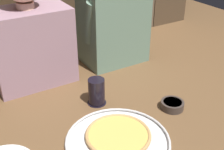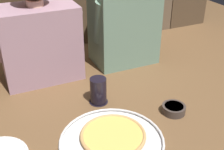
{
  "view_description": "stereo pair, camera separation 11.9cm",
  "coord_description": "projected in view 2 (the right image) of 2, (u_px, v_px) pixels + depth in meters",
  "views": [
    {
      "loc": [
        -0.57,
        -0.79,
        0.76
      ],
      "look_at": [
        -0.04,
        0.1,
        0.18
      ],
      "focal_mm": 46.87,
      "sensor_mm": 36.0,
      "label": 1
    },
    {
      "loc": [
        -0.47,
        -0.84,
        0.76
      ],
      "look_at": [
        -0.04,
        0.1,
        0.18
      ],
      "focal_mm": 46.87,
      "sensor_mm": 36.0,
      "label": 2
    }
  ],
  "objects": [
    {
      "name": "ground_plane",
      "position": [
        130.0,
        122.0,
        1.21
      ],
      "size": [
        3.2,
        3.2,
        0.0
      ],
      "primitive_type": "plane",
      "color": "brown"
    },
    {
      "name": "drinking_glass",
      "position": [
        98.0,
        91.0,
        1.31
      ],
      "size": [
        0.09,
        0.09,
        0.12
      ],
      "color": "black",
      "rests_on": "ground"
    },
    {
      "name": "pizza_tray",
      "position": [
        112.0,
        139.0,
        1.1
      ],
      "size": [
        0.4,
        0.4,
        0.03
      ],
      "color": "silver",
      "rests_on": "ground"
    },
    {
      "name": "dipping_bowl",
      "position": [
        174.0,
        109.0,
        1.26
      ],
      "size": [
        0.1,
        0.1,
        0.03
      ],
      "color": "#3D332D",
      "rests_on": "ground"
    },
    {
      "name": "diner_left",
      "position": [
        38.0,
        29.0,
        1.42
      ],
      "size": [
        0.42,
        0.23,
        0.59
      ],
      "color": "gray",
      "rests_on": "ground"
    },
    {
      "name": "diner_right",
      "position": [
        124.0,
        11.0,
        1.57
      ],
      "size": [
        0.38,
        0.24,
        0.64
      ],
      "color": "slate",
      "rests_on": "ground"
    }
  ]
}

